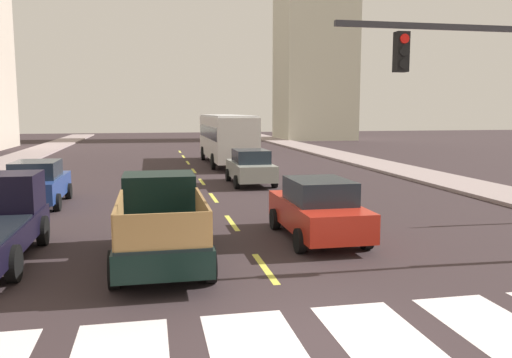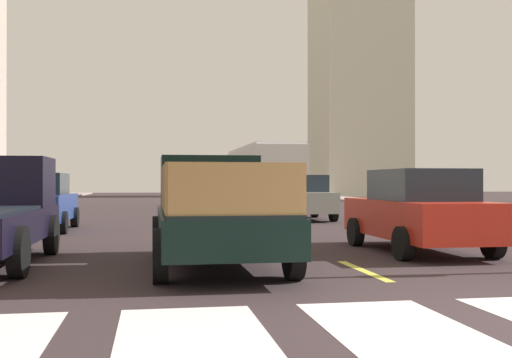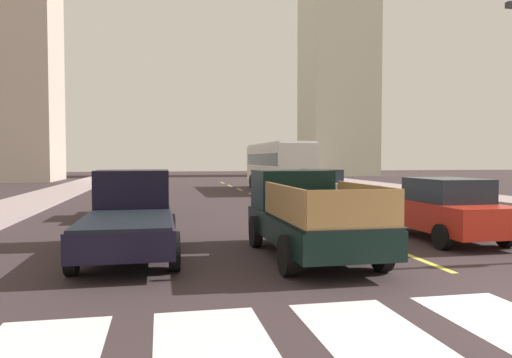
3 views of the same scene
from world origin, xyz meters
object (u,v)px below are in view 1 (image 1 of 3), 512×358
Objects in this scene: sedan_far at (318,209)px; sedan_near_right at (250,167)px; sedan_mid at (38,183)px; pickup_stakebed at (160,221)px; city_bus at (226,135)px.

sedan_far is 1.00× the size of sedan_near_right.
sedan_mid is at bearing -158.48° from sedan_near_right.
pickup_stakebed is at bearing -112.91° from sedan_near_right.
sedan_near_right is (-0.21, -9.81, -1.09)m from city_bus.
sedan_near_right is (4.60, 12.35, -0.08)m from pickup_stakebed.
sedan_near_right is (0.21, 11.17, 0.00)m from sedan_far.
sedan_mid is at bearing 143.76° from sedan_far.
sedan_mid is (-8.84, 7.14, 0.00)m from sedan_far.
pickup_stakebed reaches higher than sedan_near_right.
sedan_near_right is at bearing 21.53° from sedan_mid.
pickup_stakebed is 1.18× the size of sedan_near_right.
sedan_far is 1.00× the size of sedan_mid.
city_bus is 2.45× the size of sedan_mid.
city_bus is at bearing 86.26° from sedan_near_right.
city_bus is 21.01m from sedan_far.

